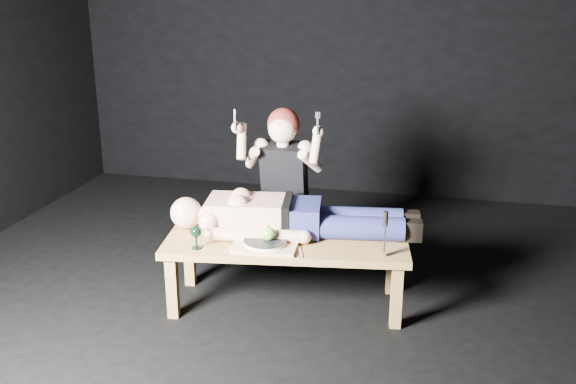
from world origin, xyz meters
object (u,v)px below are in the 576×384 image
object	(u,v)px
table	(286,272)
goblet	(196,237)
carving_knife	(385,234)
lying_man	(295,213)
kneeling_woman	(287,187)
serving_tray	(265,245)

from	to	relation	value
table	goblet	size ratio (longest dim) A/B	10.45
goblet	carving_knife	size ratio (longest dim) A/B	0.52
lying_man	carving_knife	bearing A→B (deg)	-31.22
lying_man	kneeling_woman	distance (m)	0.43
table	serving_tray	xyz separation A→B (m)	(-0.10, -0.14, 0.24)
kneeling_woman	goblet	bearing A→B (deg)	-115.82
lying_man	carving_knife	world-z (taller)	carving_knife
kneeling_woman	lying_man	bearing A→B (deg)	-70.26
kneeling_woman	serving_tray	world-z (taller)	kneeling_woman
lying_man	goblet	xyz separation A→B (m)	(-0.53, -0.40, -0.06)
table	goblet	bearing A→B (deg)	-160.44
kneeling_woman	carving_knife	xyz separation A→B (m)	(0.75, -0.66, -0.03)
table	carving_knife	bearing A→B (deg)	-18.30
table	goblet	xyz separation A→B (m)	(-0.50, -0.26, 0.30)
goblet	kneeling_woman	bearing A→B (deg)	65.28
lying_man	table	bearing A→B (deg)	-108.79
goblet	serving_tray	bearing A→B (deg)	16.38
lying_man	carving_knife	distance (m)	0.65
lying_man	serving_tray	distance (m)	0.33
table	lying_man	xyz separation A→B (m)	(0.03, 0.14, 0.36)
lying_man	kneeling_woman	size ratio (longest dim) A/B	1.24
kneeling_woman	goblet	distance (m)	0.89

